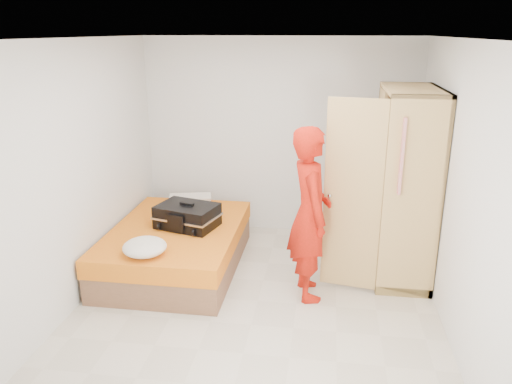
# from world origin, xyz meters

# --- Properties ---
(room) EXTENTS (4.00, 4.02, 2.60)m
(room) POSITION_xyz_m (0.00, 0.00, 1.30)
(room) COLOR beige
(room) RESTS_ON ground
(bed) EXTENTS (1.42, 2.02, 0.50)m
(bed) POSITION_xyz_m (-1.05, 0.64, 0.25)
(bed) COLOR brown
(bed) RESTS_ON ground
(wardrobe) EXTENTS (1.17, 1.20, 2.10)m
(wardrobe) POSITION_xyz_m (1.45, 0.86, 1.00)
(wardrobe) COLOR tan
(wardrobe) RESTS_ON ground
(person) EXTENTS (0.58, 0.74, 1.80)m
(person) POSITION_xyz_m (0.50, 0.24, 0.90)
(person) COLOR red
(person) RESTS_ON ground
(suitcase) EXTENTS (0.78, 0.65, 0.29)m
(suitcase) POSITION_xyz_m (-0.92, 0.69, 0.63)
(suitcase) COLOR black
(suitcase) RESTS_ON bed
(round_cushion) EXTENTS (0.44, 0.44, 0.17)m
(round_cushion) POSITION_xyz_m (-1.14, -0.11, 0.58)
(round_cushion) COLOR white
(round_cushion) RESTS_ON bed
(pillow) EXTENTS (0.59, 0.40, 0.10)m
(pillow) POSITION_xyz_m (-1.11, 1.49, 0.55)
(pillow) COLOR white
(pillow) RESTS_ON bed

